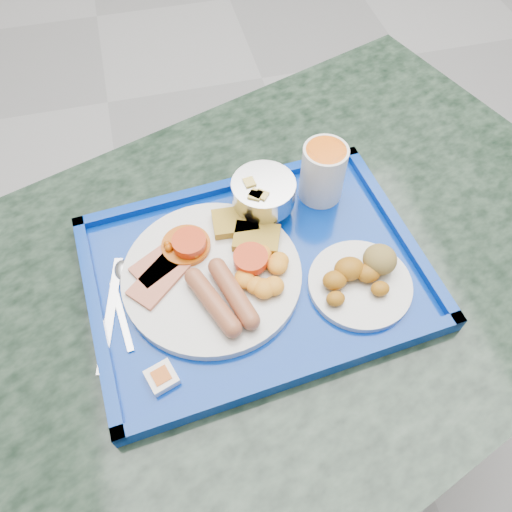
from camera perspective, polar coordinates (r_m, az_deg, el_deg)
The scene contains 10 objects.
floor at distance 1.84m, azimuth 5.90°, elevation 7.57°, with size 6.00×6.00×0.00m, color gray.
table at distance 0.94m, azimuth 2.06°, elevation -7.16°, with size 1.32×1.09×0.71m.
tray at distance 0.76m, azimuth -0.00°, elevation -1.96°, with size 0.53×0.41×0.03m.
main_plate at distance 0.74m, azimuth -4.37°, elevation -1.73°, with size 0.27×0.27×0.04m.
bread_plate at distance 0.75m, azimuth 12.00°, elevation -2.37°, with size 0.15×0.15×0.05m.
fruit_bowl at distance 0.79m, azimuth 0.81°, elevation 7.18°, with size 0.10×0.10×0.07m.
juice_cup at distance 0.82m, azimuth 7.67°, elevation 9.59°, with size 0.07×0.07×0.10m.
spoon at distance 0.77m, azimuth -15.00°, elevation -2.91°, with size 0.04×0.16×0.01m.
knife at distance 0.75m, azimuth -16.28°, elevation -6.27°, with size 0.01×0.19×0.00m, color #B3B3B5.
jam_packet at distance 0.69m, azimuth -10.72°, elevation -13.47°, with size 0.05×0.05×0.01m.
Camera 1 is at (-0.48, -1.14, 1.37)m, focal length 35.00 mm.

